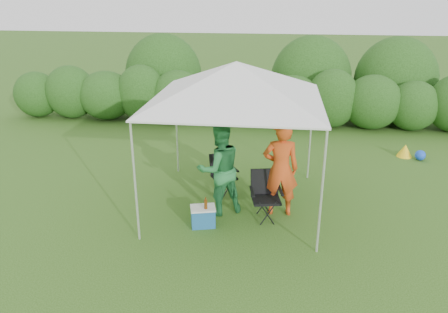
# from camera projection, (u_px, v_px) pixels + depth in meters

# --- Properties ---
(ground) EXTENTS (70.00, 70.00, 0.00)m
(ground) POSITION_uv_depth(u_px,v_px,m) (232.00, 216.00, 8.26)
(ground) COLOR #3B6520
(hedge) EXTENTS (15.95, 1.53, 1.80)m
(hedge) POSITION_uv_depth(u_px,v_px,m) (257.00, 99.00, 13.50)
(hedge) COLOR #28571B
(hedge) RESTS_ON ground
(canopy) EXTENTS (3.10, 3.10, 2.83)m
(canopy) POSITION_uv_depth(u_px,v_px,m) (236.00, 82.00, 7.83)
(canopy) COLOR silver
(canopy) RESTS_ON ground
(chair_right) EXTENTS (0.64, 0.60, 0.92)m
(chair_right) POSITION_uv_depth(u_px,v_px,m) (265.00, 192.00, 8.06)
(chair_right) COLOR black
(chair_right) RESTS_ON ground
(chair_left) EXTENTS (0.65, 0.63, 0.83)m
(chair_left) POSITION_uv_depth(u_px,v_px,m) (223.00, 171.00, 9.08)
(chair_left) COLOR black
(chair_left) RESTS_ON ground
(man) EXTENTS (0.70, 0.49, 1.83)m
(man) POSITION_uv_depth(u_px,v_px,m) (280.00, 169.00, 8.06)
(man) COLOR #D54718
(man) RESTS_ON ground
(woman) EXTENTS (1.08, 1.01, 1.78)m
(woman) POSITION_uv_depth(u_px,v_px,m) (219.00, 169.00, 8.12)
(woman) COLOR #287B3F
(woman) RESTS_ON ground
(cooler) EXTENTS (0.51, 0.42, 0.37)m
(cooler) POSITION_uv_depth(u_px,v_px,m) (203.00, 216.00, 7.88)
(cooler) COLOR #205C96
(cooler) RESTS_ON ground
(bottle) EXTENTS (0.06, 0.06, 0.22)m
(bottle) POSITION_uv_depth(u_px,v_px,m) (206.00, 203.00, 7.72)
(bottle) COLOR #592D0C
(bottle) RESTS_ON cooler
(lawn_toy) EXTENTS (0.64, 0.54, 0.32)m
(lawn_toy) POSITION_uv_depth(u_px,v_px,m) (409.00, 152.00, 11.06)
(lawn_toy) COLOR yellow
(lawn_toy) RESTS_ON ground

